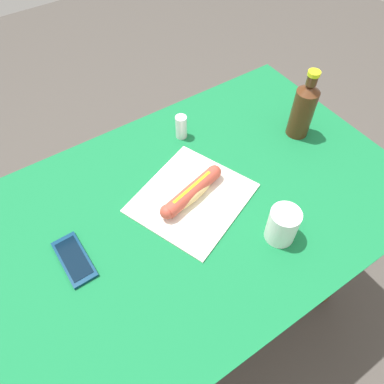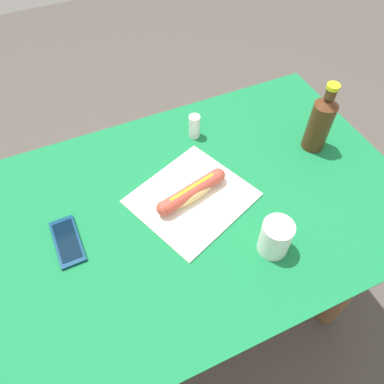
{
  "view_description": "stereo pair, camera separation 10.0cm",
  "coord_description": "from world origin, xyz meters",
  "px_view_note": "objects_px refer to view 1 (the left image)",
  "views": [
    {
      "loc": [
        0.31,
        0.48,
        1.58
      ],
      "look_at": [
        -0.03,
        -0.02,
        0.79
      ],
      "focal_mm": 34.31,
      "sensor_mm": 36.0,
      "label": 1
    },
    {
      "loc": [
        0.22,
        0.53,
        1.58
      ],
      "look_at": [
        -0.03,
        -0.02,
        0.79
      ],
      "focal_mm": 34.31,
      "sensor_mm": 36.0,
      "label": 2
    }
  ],
  "objects_px": {
    "soda_bottle": "(303,109)",
    "drinking_cup": "(283,225)",
    "hot_dog": "(192,192)",
    "cell_phone": "(74,259)",
    "salt_shaker": "(181,127)"
  },
  "relations": [
    {
      "from": "soda_bottle",
      "to": "drinking_cup",
      "type": "bearing_deg",
      "value": 40.03
    },
    {
      "from": "hot_dog",
      "to": "cell_phone",
      "type": "xyz_separation_m",
      "value": [
        0.35,
        -0.0,
        -0.03
      ]
    },
    {
      "from": "hot_dog",
      "to": "soda_bottle",
      "type": "relative_size",
      "value": 0.98
    },
    {
      "from": "cell_phone",
      "to": "salt_shaker",
      "type": "relative_size",
      "value": 1.88
    },
    {
      "from": "cell_phone",
      "to": "soda_bottle",
      "type": "height_order",
      "value": "soda_bottle"
    },
    {
      "from": "soda_bottle",
      "to": "salt_shaker",
      "type": "xyz_separation_m",
      "value": [
        0.32,
        -0.19,
        -0.06
      ]
    },
    {
      "from": "salt_shaker",
      "to": "cell_phone",
      "type": "bearing_deg",
      "value": 25.78
    },
    {
      "from": "soda_bottle",
      "to": "salt_shaker",
      "type": "bearing_deg",
      "value": -31.23
    },
    {
      "from": "cell_phone",
      "to": "salt_shaker",
      "type": "height_order",
      "value": "salt_shaker"
    },
    {
      "from": "hot_dog",
      "to": "cell_phone",
      "type": "bearing_deg",
      "value": -0.74
    },
    {
      "from": "soda_bottle",
      "to": "hot_dog",
      "type": "bearing_deg",
      "value": 4.46
    },
    {
      "from": "cell_phone",
      "to": "soda_bottle",
      "type": "relative_size",
      "value": 0.65
    },
    {
      "from": "hot_dog",
      "to": "drinking_cup",
      "type": "xyz_separation_m",
      "value": [
        -0.12,
        0.22,
        0.02
      ]
    },
    {
      "from": "cell_phone",
      "to": "soda_bottle",
      "type": "xyz_separation_m",
      "value": [
        -0.78,
        -0.03,
        0.09
      ]
    },
    {
      "from": "salt_shaker",
      "to": "hot_dog",
      "type": "bearing_deg",
      "value": 63.9
    }
  ]
}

